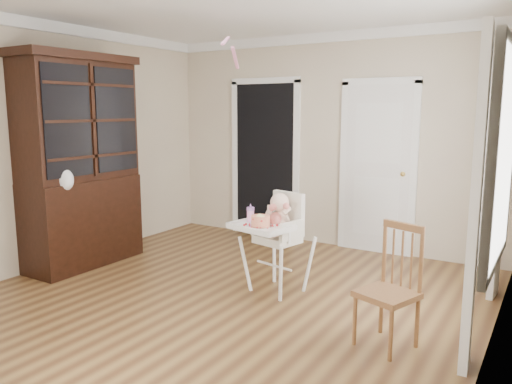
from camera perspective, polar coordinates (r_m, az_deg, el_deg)
The scene contains 15 objects.
floor at distance 4.67m, azimuth -5.12°, elevation -12.72°, with size 5.00×5.00×0.00m, color #50321B.
wall_back at distance 6.51m, azimuth 7.99°, elevation 5.75°, with size 4.50×4.50×0.00m, color beige.
wall_left at distance 5.97m, azimuth -23.01°, elevation 4.77°, with size 5.00×5.00×0.00m, color beige.
wall_right at distance 3.50m, azimuth 25.62°, elevation 1.83°, with size 5.00×5.00×0.00m, color beige.
crown_molding at distance 4.41m, azimuth -5.65°, elevation 20.93°, with size 4.50×5.00×0.12m, color white, non-canonical shape.
doorway at distance 6.92m, azimuth 1.04°, elevation 4.06°, with size 1.06×0.05×2.22m.
closet_door at distance 6.27m, azimuth 13.71°, elevation 2.46°, with size 0.96×0.09×2.13m.
window_right at distance 4.30m, azimuth 25.76°, elevation 2.22°, with size 0.13×1.84×2.30m.
high_chair at distance 4.80m, azimuth 2.43°, elevation -4.41°, with size 0.69×0.80×0.99m.
baby at distance 4.79m, azimuth 2.65°, elevation -2.73°, with size 0.28×0.24×0.43m.
cake at distance 4.62m, azimuth 0.52°, elevation -3.34°, with size 0.23×0.23×0.10m.
sippy_cup at distance 4.81m, azimuth -0.63°, elevation -2.52°, with size 0.07×0.07×0.18m.
china_cabinet at distance 5.92m, azimuth -19.51°, elevation 3.29°, with size 0.62×1.40×2.36m.
dining_chair at distance 3.90m, azimuth 15.02°, elevation -10.79°, with size 0.48×0.48×0.92m.
streamer at distance 5.29m, azimuth -3.51°, elevation 16.88°, with size 0.03×0.50×0.02m, color pink, non-canonical shape.
Camera 1 is at (2.60, -3.46, 1.76)m, focal length 35.00 mm.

